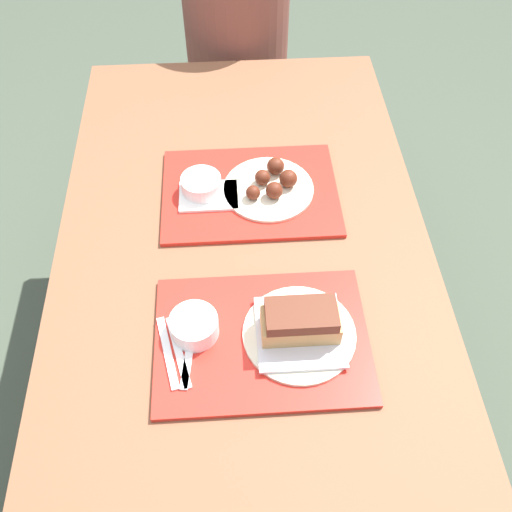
{
  "coord_description": "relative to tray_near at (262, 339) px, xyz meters",
  "views": [
    {
      "loc": [
        -0.03,
        -0.79,
        1.79
      ],
      "look_at": [
        0.02,
        0.0,
        0.78
      ],
      "focal_mm": 40.0,
      "sensor_mm": 36.0,
      "label": 1
    }
  ],
  "objects": [
    {
      "name": "wings_plate_far",
      "position": [
        0.05,
        0.43,
        0.02
      ],
      "size": [
        0.23,
        0.23,
        0.05
      ],
      "color": "beige",
      "rests_on": "tray_far"
    },
    {
      "name": "brisket_sandwich_plate",
      "position": [
        0.08,
        0.0,
        0.04
      ],
      "size": [
        0.24,
        0.24,
        0.09
      ],
      "color": "beige",
      "rests_on": "tray_near"
    },
    {
      "name": "tray_far",
      "position": [
        -0.0,
        0.43,
        0.0
      ],
      "size": [
        0.44,
        0.33,
        0.01
      ],
      "color": "red",
      "rests_on": "picnic_table"
    },
    {
      "name": "ground_plane",
      "position": [
        -0.02,
        0.19,
        -0.75
      ],
      "size": [
        12.0,
        12.0,
        0.0
      ],
      "primitive_type": "plane",
      "color": "#424C3D"
    },
    {
      "name": "person_seated_across",
      "position": [
        -0.0,
        1.25,
        0.01
      ],
      "size": [
        0.36,
        0.36,
        0.72
      ],
      "color": "brown",
      "rests_on": "picnic_bench_far"
    },
    {
      "name": "picnic_table",
      "position": [
        -0.02,
        0.19,
        -0.1
      ],
      "size": [
        0.89,
        1.67,
        0.74
      ],
      "color": "brown",
      "rests_on": "ground_plane"
    },
    {
      "name": "plastic_fork_near",
      "position": [
        -0.17,
        -0.02,
        0.01
      ],
      "size": [
        0.06,
        0.17,
        0.0
      ],
      "color": "white",
      "rests_on": "tray_near"
    },
    {
      "name": "bowl_coleslaw_far",
      "position": [
        -0.12,
        0.43,
        0.03
      ],
      "size": [
        0.1,
        0.1,
        0.05
      ],
      "color": "white",
      "rests_on": "tray_far"
    },
    {
      "name": "picnic_bench_far",
      "position": [
        -0.02,
        1.25,
        -0.36
      ],
      "size": [
        0.85,
        0.28,
        0.46
      ],
      "color": "brown",
      "rests_on": "ground_plane"
    },
    {
      "name": "napkin_far",
      "position": [
        -0.11,
        0.41,
        0.01
      ],
      "size": [
        0.15,
        0.1,
        0.01
      ],
      "color": "white",
      "rests_on": "tray_far"
    },
    {
      "name": "bowl_coleslaw_near",
      "position": [
        -0.14,
        0.02,
        0.03
      ],
      "size": [
        0.1,
        0.1,
        0.05
      ],
      "color": "white",
      "rests_on": "tray_near"
    },
    {
      "name": "tray_near",
      "position": [
        0.0,
        0.0,
        0.0
      ],
      "size": [
        0.44,
        0.33,
        0.01
      ],
      "color": "red",
      "rests_on": "picnic_table"
    },
    {
      "name": "plastic_spoon_near",
      "position": [
        -0.19,
        -0.02,
        0.01
      ],
      "size": [
        0.05,
        0.17,
        0.0
      ],
      "color": "white",
      "rests_on": "tray_near"
    },
    {
      "name": "plastic_knife_near",
      "position": [
        -0.15,
        -0.02,
        0.01
      ],
      "size": [
        0.04,
        0.17,
        0.0
      ],
      "color": "white",
      "rests_on": "tray_near"
    }
  ]
}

